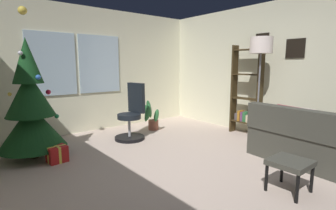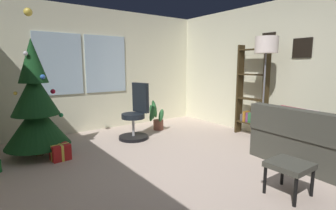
% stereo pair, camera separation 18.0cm
% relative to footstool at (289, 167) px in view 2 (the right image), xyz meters
% --- Properties ---
extents(ground_plane, '(4.84, 6.05, 0.10)m').
position_rel_footstool_xyz_m(ground_plane, '(-0.50, 0.97, -0.36)').
color(ground_plane, beige).
extents(wall_back_with_windows, '(4.84, 0.12, 2.58)m').
position_rel_footstool_xyz_m(wall_back_with_windows, '(-0.52, 4.04, 0.99)').
color(wall_back_with_windows, beige).
rests_on(wall_back_with_windows, ground_plane).
extents(wall_right_with_frames, '(0.12, 6.05, 2.58)m').
position_rel_footstool_xyz_m(wall_right_with_frames, '(1.97, 0.97, 0.98)').
color(wall_right_with_frames, beige).
rests_on(wall_right_with_frames, ground_plane).
extents(footstool, '(0.41, 0.40, 0.37)m').
position_rel_footstool_xyz_m(footstool, '(0.00, 0.00, 0.00)').
color(footstool, '#403F37').
rests_on(footstool, ground_plane).
extents(holiday_tree, '(0.96, 0.96, 2.22)m').
position_rel_footstool_xyz_m(holiday_tree, '(-1.96, 2.97, 0.44)').
color(holiday_tree, '#4C331E').
rests_on(holiday_tree, ground_plane).
extents(gift_box_red, '(0.28, 0.24, 0.24)m').
position_rel_footstool_xyz_m(gift_box_red, '(-1.75, 2.56, -0.20)').
color(gift_box_red, red).
rests_on(gift_box_red, ground_plane).
extents(office_chair, '(0.56, 0.56, 1.07)m').
position_rel_footstool_xyz_m(office_chair, '(-0.27, 2.90, 0.10)').
color(office_chair, black).
rests_on(office_chair, ground_plane).
extents(bookshelf, '(0.18, 0.64, 1.80)m').
position_rel_footstool_xyz_m(bookshelf, '(1.70, 1.73, 0.48)').
color(bookshelf, '#372A15').
rests_on(bookshelf, ground_plane).
extents(floor_lamp, '(0.39, 0.39, 1.89)m').
position_rel_footstool_xyz_m(floor_lamp, '(1.41, 1.29, 1.32)').
color(floor_lamp, slate).
rests_on(floor_lamp, ground_plane).
extents(potted_plant, '(0.41, 0.49, 0.66)m').
position_rel_footstool_xyz_m(potted_plant, '(0.42, 3.23, -0.04)').
color(potted_plant, brown).
rests_on(potted_plant, ground_plane).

